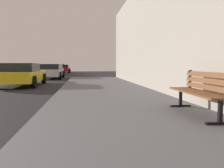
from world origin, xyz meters
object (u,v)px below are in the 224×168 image
object	(u,v)px
car_yellow	(22,74)
car_red	(63,69)
bench	(202,89)
car_black	(55,70)
car_silver	(51,71)

from	to	relation	value
car_yellow	car_red	world-z (taller)	car_red
bench	car_red	size ratio (longest dim) A/B	0.42
car_black	car_red	bearing A→B (deg)	87.45
car_yellow	car_silver	bearing A→B (deg)	84.69
car_silver	bench	bearing A→B (deg)	-71.44
car_black	car_red	world-z (taller)	car_red
car_yellow	car_silver	distance (m)	6.86
bench	car_silver	xyz separation A→B (m)	(-5.16, 15.36, -0.02)
car_silver	car_black	size ratio (longest dim) A/B	1.02
bench	car_silver	world-z (taller)	car_silver
car_yellow	car_black	bearing A→B (deg)	89.58
car_yellow	car_red	size ratio (longest dim) A/B	1.03
car_red	car_yellow	bearing A→B (deg)	-91.13
bench	car_red	xyz separation A→B (m)	(-5.37, 29.71, -0.02)
car_black	car_yellow	bearing A→B (deg)	-90.42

